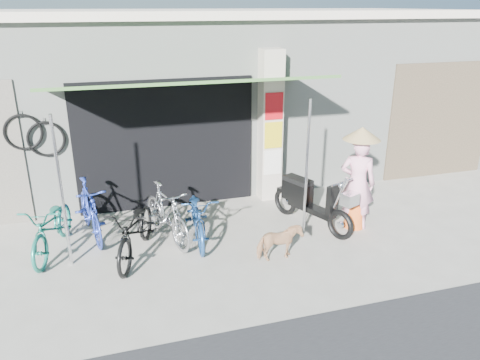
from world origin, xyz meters
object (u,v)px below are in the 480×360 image
object	(u,v)px
bike_navy	(198,216)
nun	(358,179)
street_dog	(279,243)
bike_black	(136,230)
bike_teal	(52,227)
bike_silver	(166,213)
moped	(310,201)
bike_blue	(90,210)

from	to	relation	value
bike_navy	nun	world-z (taller)	nun
street_dog	bike_black	bearing A→B (deg)	68.26
bike_teal	bike_silver	xyz separation A→B (m)	(1.80, -0.10, 0.04)
bike_navy	street_dog	size ratio (longest dim) A/B	2.40
bike_teal	street_dog	size ratio (longest dim) A/B	2.47
bike_black	street_dog	xyz separation A→B (m)	(2.11, -0.74, -0.17)
street_dog	bike_silver	bearing A→B (deg)	51.06
moped	bike_silver	bearing A→B (deg)	153.23
bike_blue	bike_black	world-z (taller)	bike_blue
bike_teal	bike_blue	distance (m)	0.70
street_dog	moped	world-z (taller)	moped
bike_black	nun	bearing A→B (deg)	20.52
bike_black	bike_blue	bearing A→B (deg)	147.74
bike_silver	nun	bearing A→B (deg)	-24.44
bike_black	nun	distance (m)	3.86
bike_blue	bike_black	distance (m)	1.15
bike_blue	bike_silver	xyz separation A→B (m)	(1.23, -0.50, -0.00)
bike_teal	bike_navy	xyz separation A→B (m)	(2.31, -0.24, -0.01)
street_dog	bike_teal	bearing A→B (deg)	67.06
bike_silver	nun	world-z (taller)	nun
bike_blue	bike_silver	world-z (taller)	bike_blue
bike_navy	nun	bearing A→B (deg)	-0.72
bike_teal	bike_black	world-z (taller)	bike_black
bike_silver	street_dog	size ratio (longest dim) A/B	2.35
bike_teal	bike_black	distance (m)	1.37
bike_blue	street_dog	xyz separation A→B (m)	(2.80, -1.67, -0.20)
bike_teal	nun	bearing A→B (deg)	8.15
moped	nun	distance (m)	0.92
moped	nun	xyz separation A→B (m)	(0.76, -0.28, 0.43)
bike_blue	nun	bearing A→B (deg)	-22.92
moped	bike_navy	bearing A→B (deg)	156.19
bike_blue	street_dog	bearing A→B (deg)	-41.79
street_dog	moped	size ratio (longest dim) A/B	0.40
bike_navy	street_dog	world-z (taller)	bike_navy
bike_teal	bike_black	xyz separation A→B (m)	(1.27, -0.53, 0.01)
moped	bike_black	bearing A→B (deg)	161.83
bike_black	nun	size ratio (longest dim) A/B	0.95
bike_blue	bike_silver	distance (m)	1.32
bike_teal	street_dog	xyz separation A→B (m)	(3.38, -1.27, -0.16)
street_dog	nun	bearing A→B (deg)	-69.85
bike_blue	moped	size ratio (longest dim) A/B	0.94
bike_teal	moped	xyz separation A→B (m)	(4.34, -0.27, 0.03)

